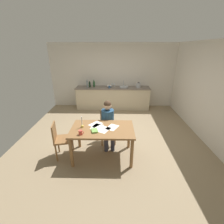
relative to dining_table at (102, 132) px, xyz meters
name	(u,v)px	position (x,y,z in m)	size (l,w,h in m)	color
ground_plane	(112,135)	(0.18, 1.00, -0.66)	(5.20, 5.20, 0.04)	#937F60
wall_back	(113,76)	(0.18, 3.60, 0.66)	(5.20, 0.12, 2.60)	silver
wall_right	(210,93)	(2.78, 1.00, 0.66)	(0.12, 5.20, 2.60)	silver
kitchen_counter	(113,98)	(0.18, 3.24, -0.19)	(3.01, 0.64, 0.90)	beige
dining_table	(102,132)	(0.00, 0.00, 0.00)	(1.39, 0.86, 0.75)	olive
chair_at_table	(108,125)	(0.08, 0.67, -0.15)	(0.45, 0.45, 0.88)	olive
person_seated	(108,121)	(0.10, 0.52, 0.04)	(0.38, 0.62, 1.19)	navy
chair_side_empty	(61,138)	(-0.96, -0.02, -0.16)	(0.47, 0.47, 0.86)	olive
coffee_mug	(81,132)	(-0.42, -0.28, 0.15)	(0.12, 0.08, 0.09)	#D84C3F
candlestick	(82,124)	(-0.45, 0.04, 0.18)	(0.06, 0.06, 0.27)	gold
book_magazine	(95,131)	(-0.15, -0.14, 0.12)	(0.13, 0.18, 0.03)	#76AB4D
paper_letter	(112,127)	(0.22, 0.05, 0.11)	(0.21, 0.30, 0.00)	white
paper_bill	(104,130)	(0.04, -0.06, 0.11)	(0.21, 0.30, 0.00)	white
paper_envelope	(96,124)	(-0.17, 0.19, 0.11)	(0.21, 0.30, 0.00)	white
paper_receipt	(97,127)	(-0.13, 0.06, 0.11)	(0.21, 0.30, 0.00)	white
sink_unit	(124,87)	(0.63, 3.24, 0.28)	(0.36, 0.36, 0.24)	#B2B7BC
bottle_oil	(87,84)	(-0.86, 3.21, 0.39)	(0.07, 0.07, 0.31)	#8C999E
bottle_vinegar	(90,85)	(-0.77, 3.25, 0.36)	(0.07, 0.07, 0.25)	black
bottle_wine_red	(94,84)	(-0.60, 3.33, 0.37)	(0.07, 0.07, 0.28)	#194C23
mixing_bowl	(109,86)	(0.03, 3.30, 0.30)	(0.21, 0.21, 0.09)	white
stovetop_kettle	(138,85)	(1.22, 3.24, 0.36)	(0.18, 0.18, 0.22)	#B7BABF
wine_glass_near_sink	(114,84)	(0.24, 3.39, 0.37)	(0.07, 0.07, 0.15)	silver
wine_glass_by_kettle	(112,84)	(0.15, 3.39, 0.37)	(0.07, 0.07, 0.15)	silver
teacup_on_counter	(109,87)	(0.05, 3.09, 0.31)	(0.12, 0.08, 0.10)	#33598C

